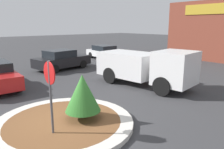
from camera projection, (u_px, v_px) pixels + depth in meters
ground_plane at (64, 125)px, 7.50m from camera, size 120.00×120.00×0.00m
traffic_island at (64, 123)px, 7.48m from camera, size 4.76×4.76×0.17m
stop_sign at (50, 86)px, 6.29m from camera, size 0.67×0.07×2.37m
island_shrub at (83, 93)px, 7.41m from camera, size 1.23×1.23×1.57m
utility_truck at (145, 66)px, 12.10m from camera, size 5.70×2.60×2.09m
parked_sedan_white at (105, 52)px, 21.85m from camera, size 4.44×2.19×1.33m
parked_sedan_black at (62, 60)px, 16.69m from camera, size 2.41×4.42×1.49m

